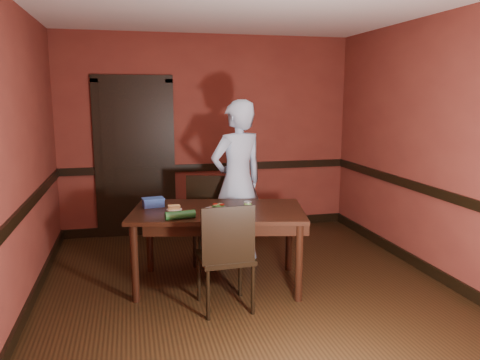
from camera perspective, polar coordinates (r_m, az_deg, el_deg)
name	(u,v)px	position (r m, az deg, el deg)	size (l,w,h in m)	color
floor	(248,293)	(4.67, 1.02, -13.55)	(4.00, 4.50, 0.01)	black
ceiling	(249,0)	(4.35, 1.14, 21.07)	(4.00, 4.50, 0.01)	white
wall_back	(208,135)	(6.50, -3.88, 5.52)	(4.00, 0.02, 2.70)	maroon
wall_front	(371,214)	(2.23, 15.63, -4.01)	(4.00, 0.02, 2.70)	maroon
wall_left	(13,162)	(4.27, -25.90, 2.04)	(0.02, 4.50, 2.70)	maroon
wall_right	(439,149)	(5.17, 23.11, 3.51)	(0.02, 4.50, 2.70)	maroon
dado_back	(209,167)	(6.53, -3.81, 1.57)	(4.00, 0.03, 0.10)	black
dado_left	(20,214)	(4.35, -25.24, -3.82)	(0.03, 4.50, 0.10)	black
dado_right	(435,192)	(5.23, 22.63, -1.39)	(0.03, 4.50, 0.10)	black
baseboard_back	(210,225)	(6.71, -3.73, -5.53)	(4.00, 0.03, 0.12)	black
baseboard_left	(28,308)	(4.61, -24.42, -14.00)	(0.03, 4.50, 0.12)	black
baseboard_right	(429,269)	(5.45, 22.02, -10.07)	(0.03, 4.50, 0.12)	black
door	(135,156)	(6.40, -12.68, 2.90)	(1.05, 0.07, 2.20)	black
dining_table	(218,247)	(4.72, -2.67, -8.21)	(1.67, 0.94, 0.78)	black
chair_far	(214,220)	(5.33, -3.19, -4.95)	(0.45, 0.45, 0.97)	black
chair_near	(225,255)	(4.20, -1.87, -9.14)	(0.46, 0.46, 0.98)	black
person	(237,182)	(5.29, -0.32, -0.23)	(0.67, 0.44, 1.84)	#A1BBD9
sandwich_plate	(218,209)	(4.53, -2.66, -3.57)	(0.29, 0.29, 0.07)	white
sauce_jar	(248,206)	(4.55, 0.95, -3.17)	(0.08, 0.08, 0.09)	#538639
cheese_saucer	(174,208)	(4.62, -8.03, -3.41)	(0.15, 0.15, 0.05)	white
food_tub	(153,202)	(4.78, -10.54, -2.69)	(0.23, 0.18, 0.09)	blue
wrapped_veg	(180,215)	(4.27, -7.30, -4.25)	(0.08, 0.08, 0.27)	#1B5120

